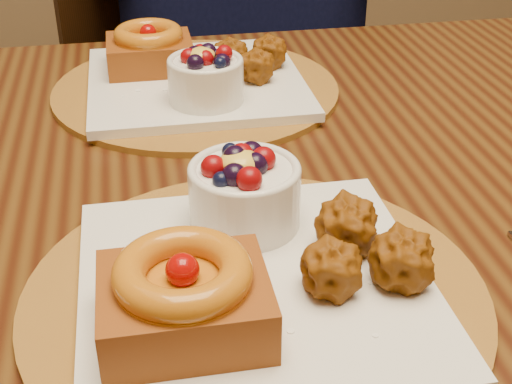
# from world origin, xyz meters

# --- Properties ---
(dining_table) EXTENTS (1.60, 0.90, 0.76)m
(dining_table) POSITION_xyz_m (-0.10, 0.06, 0.68)
(dining_table) COLOR #321409
(dining_table) RESTS_ON ground
(place_setting_near) EXTENTS (0.38, 0.38, 0.09)m
(place_setting_near) POSITION_xyz_m (-0.11, -0.15, 0.78)
(place_setting_near) COLOR brown
(place_setting_near) RESTS_ON dining_table
(place_setting_far) EXTENTS (0.38, 0.38, 0.09)m
(place_setting_far) POSITION_xyz_m (-0.11, 0.28, 0.78)
(place_setting_far) COLOR brown
(place_setting_far) RESTS_ON dining_table
(chair_far) EXTENTS (0.57, 0.57, 0.92)m
(chair_far) POSITION_xyz_m (-0.06, 0.73, 0.51)
(chair_far) COLOR black
(chair_far) RESTS_ON ground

